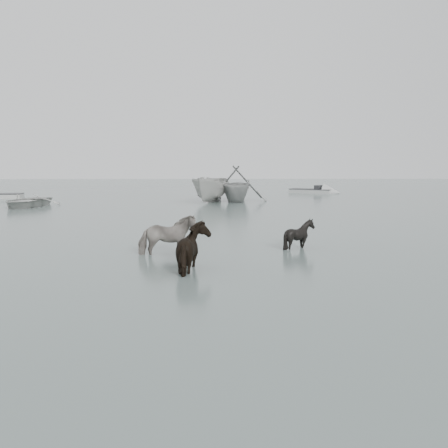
% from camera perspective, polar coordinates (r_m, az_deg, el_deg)
% --- Properties ---
extents(ground, '(140.00, 140.00, 0.00)m').
position_cam_1_polar(ground, '(14.76, 5.02, -4.13)').
color(ground, '#53635E').
rests_on(ground, ground).
extents(pony_pinto, '(1.92, 1.24, 1.49)m').
position_cam_1_polar(pony_pinto, '(15.59, -6.52, -0.76)').
color(pony_pinto, black).
rests_on(pony_pinto, ground).
extents(pony_dark, '(1.81, 1.95, 1.59)m').
position_cam_1_polar(pony_dark, '(13.33, -3.22, -1.85)').
color(pony_dark, black).
rests_on(pony_dark, ground).
extents(pony_black, '(1.22, 1.12, 1.20)m').
position_cam_1_polar(pony_black, '(16.84, 8.60, -0.73)').
color(pony_black, black).
rests_on(pony_black, ground).
extents(rowboat_lead, '(3.89, 4.96, 0.93)m').
position_cam_1_polar(rowboat_lead, '(34.43, -21.67, 2.61)').
color(rowboat_lead, '#B8B9B4').
rests_on(rowboat_lead, ground).
extents(rowboat_trail, '(5.03, 5.66, 2.74)m').
position_cam_1_polar(rowboat_trail, '(36.34, 1.45, 4.75)').
color(rowboat_trail, gray).
rests_on(rowboat_trail, ground).
extents(boat_small, '(3.47, 5.51, 1.99)m').
position_cam_1_polar(boat_small, '(35.55, -1.43, 4.09)').
color(boat_small, '#ADADA9').
rests_on(boat_small, ground).
extents(skiff_mid, '(5.47, 4.18, 0.75)m').
position_cam_1_polar(skiff_mid, '(46.91, 9.99, 3.96)').
color(skiff_mid, '#A2A4A1').
rests_on(skiff_mid, ground).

